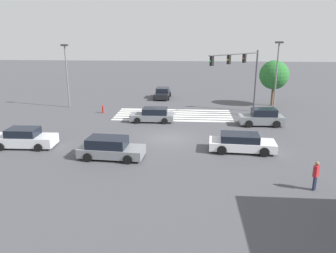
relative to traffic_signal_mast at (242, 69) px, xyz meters
The scene contains 14 objects.
ground_plane 10.86m from the traffic_signal_mast, 45.00° to the left, with size 154.96×154.96×0.00m, color #47474C.
crosswalk_markings 8.61m from the traffic_signal_mast, 12.36° to the right, with size 12.48×5.35×0.01m.
traffic_signal_mast is the anchor object (origin of this frame).
car_0 9.85m from the traffic_signal_mast, ahead, with size 4.33×2.15×1.38m.
car_1 10.43m from the traffic_signal_mast, 83.34° to the left, with size 4.97×2.41×1.34m.
car_2 14.56m from the traffic_signal_mast, 50.70° to the right, with size 2.14×4.30×1.42m.
car_3 16.13m from the traffic_signal_mast, 47.17° to the left, with size 4.69×2.42×1.49m.
car_4 20.65m from the traffic_signal_mast, 28.44° to the left, with size 4.75×2.17×1.50m.
car_5 5.15m from the traffic_signal_mast, 132.98° to the left, with size 4.16×1.99×1.62m.
pedestrian 16.16m from the traffic_signal_mast, 97.86° to the left, with size 0.41×0.41×1.73m.
street_light_pole_a 5.40m from the traffic_signal_mast, 141.73° to the right, with size 0.80×0.36×7.68m.
street_light_pole_b 19.86m from the traffic_signal_mast, 12.78° to the right, with size 0.80×0.36×7.30m.
tree_corner_a 8.70m from the traffic_signal_mast, 124.74° to the right, with size 3.44×3.44×5.44m.
fire_hydrant 15.45m from the traffic_signal_mast, ahead, with size 0.22×0.22×0.86m.
Camera 1 is at (-1.87, 26.06, 8.59)m, focal length 35.00 mm.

